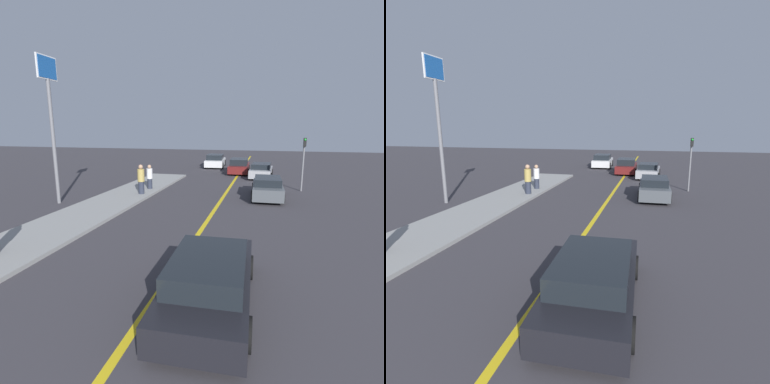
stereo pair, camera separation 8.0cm
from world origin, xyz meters
The scene contains 11 objects.
road_center_line centered at (0.00, 18.00, 0.00)m, with size 0.20×60.00×0.01m.
sidewalk_left centered at (-5.88, 13.38, 0.07)m, with size 3.07×26.76×0.14m.
car_near_right_lane centered at (1.35, 8.07, 0.64)m, with size 2.15×4.64×1.31m.
car_ahead_center centered at (2.60, 19.96, 0.63)m, with size 1.94×4.25×1.28m.
car_far_distant centered at (2.05, 27.62, 0.61)m, with size 1.99×4.14×1.25m.
car_parked_left_lot centered at (-0.04, 30.00, 0.65)m, with size 1.98×4.54×1.36m.
car_oncoming_far centered at (-2.98, 33.86, 0.66)m, with size 2.18×4.51×1.38m.
pedestrian_far_standing centered at (-4.99, 18.60, 1.04)m, with size 0.43×0.43×1.82m.
pedestrian_by_sign centered at (-5.09, 20.23, 0.94)m, with size 0.39×0.39×1.62m.
traffic_light centered at (4.81, 22.55, 2.20)m, with size 0.18×0.40×3.53m.
roadside_sign centered at (-8.76, 15.77, 5.41)m, with size 0.20×1.43×7.79m.
Camera 2 is at (2.61, 1.73, 4.13)m, focal length 28.00 mm.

